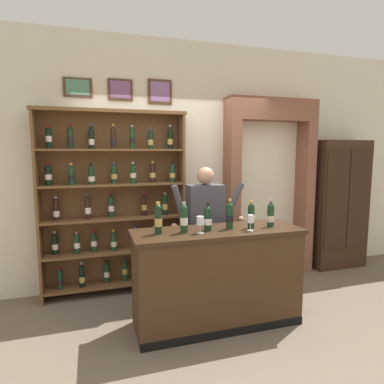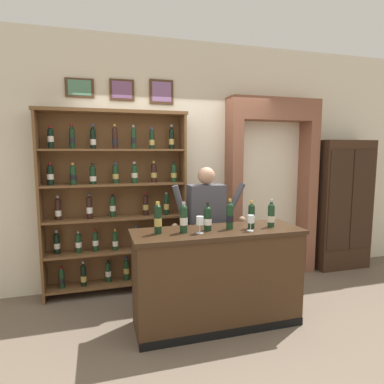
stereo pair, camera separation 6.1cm
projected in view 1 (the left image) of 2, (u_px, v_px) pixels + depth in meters
ground_plane at (202, 326)px, 3.41m from camera, size 14.00×14.00×0.02m
back_wall at (171, 164)px, 4.49m from camera, size 12.00×0.19×3.25m
wine_shelf at (114, 199)px, 4.10m from camera, size 1.80×0.32×2.29m
archway_doorway at (266, 176)px, 4.81m from camera, size 1.35×0.45×2.53m
side_cabinet at (338, 204)px, 5.07m from camera, size 0.85×0.40×1.96m
tasting_counter at (217, 277)px, 3.39m from camera, size 1.74×0.59×1.01m
shopkeeper at (205, 220)px, 3.84m from camera, size 0.92×0.22×1.62m
tasting_bottle_riserva at (158, 218)px, 3.14m from camera, size 0.07×0.07×0.31m
tasting_bottle_super_tuscan at (184, 218)px, 3.19m from camera, size 0.08×0.08×0.30m
tasting_bottle_vin_santo at (208, 218)px, 3.28m from camera, size 0.08×0.08×0.29m
tasting_bottle_rosso at (230, 215)px, 3.35m from camera, size 0.07×0.07×0.31m
tasting_bottle_brunello at (251, 215)px, 3.39m from camera, size 0.07×0.07×0.29m
tasting_bottle_grappa at (271, 214)px, 3.46m from camera, size 0.07×0.07×0.29m
wine_glass_center at (200, 221)px, 3.17m from camera, size 0.07×0.07×0.17m
wine_glass_right at (251, 219)px, 3.27m from camera, size 0.07×0.07×0.16m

